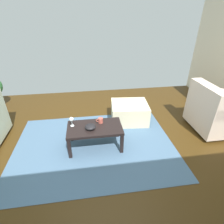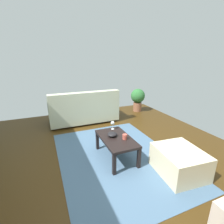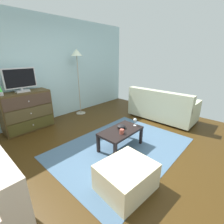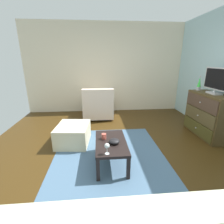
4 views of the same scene
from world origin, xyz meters
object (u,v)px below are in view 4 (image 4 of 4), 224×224
dresser (209,115)px  tv (216,80)px  coffee_table (111,144)px  armchair (98,106)px  bowl_decorative (114,141)px  ottoman (73,134)px  lava_lamp (199,84)px  mug (104,136)px  wine_glass (107,146)px

dresser → tv: 0.74m
coffee_table → armchair: 2.18m
bowl_decorative → ottoman: bowl_decorative is taller
lava_lamp → ottoman: bearing=-78.6°
coffee_table → bowl_decorative: 0.12m
dresser → mug: bearing=-71.7°
dresser → wine_glass: dresser is taller
wine_glass → ottoman: 1.27m
dresser → tv: bearing=91.8°
wine_glass → dresser: bearing=118.0°
dresser → lava_lamp: 0.75m
lava_lamp → mug: 2.62m
bowl_decorative → ottoman: bearing=-137.0°
dresser → armchair: bearing=-119.1°
dresser → coffee_table: dresser is taller
dresser → coffee_table: size_ratio=1.27×
bowl_decorative → armchair: size_ratio=0.19×
lava_lamp → ottoman: lava_lamp is taller
mug → ottoman: size_ratio=0.16×
dresser → lava_lamp: lava_lamp is taller
coffee_table → armchair: bearing=-175.1°
dresser → ottoman: bearing=-87.4°
tv → mug: tv is taller
tv → bowl_decorative: 2.48m
wine_glass → ottoman: wine_glass is taller
dresser → wine_glass: size_ratio=6.85×
tv → ottoman: bearing=-87.4°
tv → ottoman: size_ratio=0.96×
wine_glass → bowl_decorative: size_ratio=0.96×
wine_glass → bowl_decorative: 0.32m
wine_glass → coffee_table: bearing=166.9°
tv → armchair: (-1.32, -2.39, -0.85)m
coffee_table → armchair: armchair is taller
tv → coffee_table: 2.52m
wine_glass → ottoman: size_ratio=0.22×
dresser → bowl_decorative: 2.33m
coffee_table → ottoman: coffee_table is taller
lava_lamp → wine_glass: lava_lamp is taller
dresser → armchair: size_ratio=1.22×
tv → mug: 2.55m
wine_glass → ottoman: bearing=-150.2°
lava_lamp → wine_glass: bearing=-53.5°
lava_lamp → armchair: lava_lamp is taller
wine_glass → mug: bearing=-176.8°
bowl_decorative → lava_lamp: bearing=123.0°
lava_lamp → bowl_decorative: size_ratio=2.01×
dresser → bowl_decorative: size_ratio=6.55×
bowl_decorative → dresser: bearing=113.4°
bowl_decorative → tv: bearing=113.2°
bowl_decorative → armchair: 2.25m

